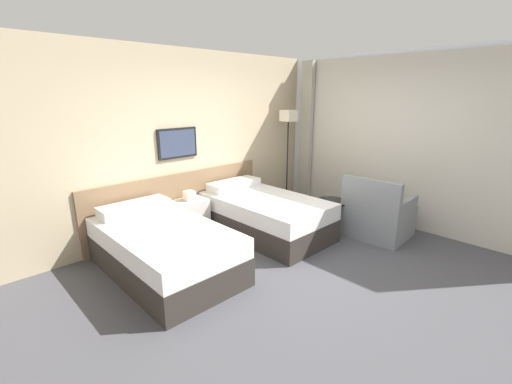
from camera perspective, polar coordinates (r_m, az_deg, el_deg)
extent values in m
plane|color=#47474C|center=(4.37, 8.34, -12.40)|extent=(16.00, 16.00, 0.00)
cube|color=#C6B28E|center=(5.46, -9.31, 8.31)|extent=(10.00, 0.06, 2.70)
cube|color=#846647|center=(5.39, -12.35, -1.68)|extent=(2.98, 0.04, 0.92)
cube|color=black|center=(5.19, -12.96, 7.94)|extent=(0.64, 0.03, 0.44)
cube|color=#333D56|center=(5.17, -12.87, 7.93)|extent=(0.58, 0.01, 0.38)
cube|color=white|center=(5.83, 24.66, 7.54)|extent=(0.06, 4.62, 2.70)
cube|color=beige|center=(5.79, 24.46, 7.22)|extent=(0.03, 4.25, 2.64)
cube|color=#A8A393|center=(6.69, 8.34, 9.49)|extent=(0.10, 0.24, 2.64)
cube|color=#332D28|center=(4.30, -14.79, -10.73)|extent=(1.11, 1.92, 0.34)
cube|color=white|center=(4.18, -15.07, -7.23)|extent=(1.10, 1.90, 0.23)
cube|color=white|center=(4.74, -19.56, -2.49)|extent=(0.89, 0.34, 0.13)
cube|color=#332D28|center=(5.25, 1.65, -5.17)|extent=(1.11, 1.92, 0.34)
cube|color=white|center=(5.15, 1.67, -2.21)|extent=(1.10, 1.90, 0.23)
cube|color=white|center=(5.61, -3.65, 1.25)|extent=(0.89, 0.34, 0.13)
cube|color=beige|center=(5.25, -10.86, -4.20)|extent=(0.50, 0.35, 0.55)
cube|color=beige|center=(5.15, -11.06, -0.60)|extent=(0.14, 0.14, 0.14)
cylinder|color=black|center=(6.64, 5.05, -2.06)|extent=(0.24, 0.24, 0.02)
cylinder|color=black|center=(6.43, 5.23, 4.67)|extent=(0.02, 0.02, 1.57)
cube|color=beige|center=(6.32, 5.44, 12.55)|extent=(0.23, 0.23, 0.20)
cylinder|color=black|center=(5.52, 12.25, -6.22)|extent=(0.32, 0.32, 0.01)
cylinder|color=black|center=(5.44, 12.40, -3.93)|extent=(0.05, 0.05, 0.46)
cylinder|color=black|center=(5.36, 12.55, -1.54)|extent=(0.50, 0.50, 0.02)
cube|color=gray|center=(5.49, 19.67, -4.49)|extent=(0.84, 0.89, 0.46)
cube|color=gray|center=(5.05, 18.56, -0.62)|extent=(0.15, 0.86, 0.47)
cube|color=gray|center=(5.27, 23.77, -2.15)|extent=(0.68, 0.13, 0.18)
cube|color=gray|center=(5.54, 16.40, -0.55)|extent=(0.68, 0.13, 0.18)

